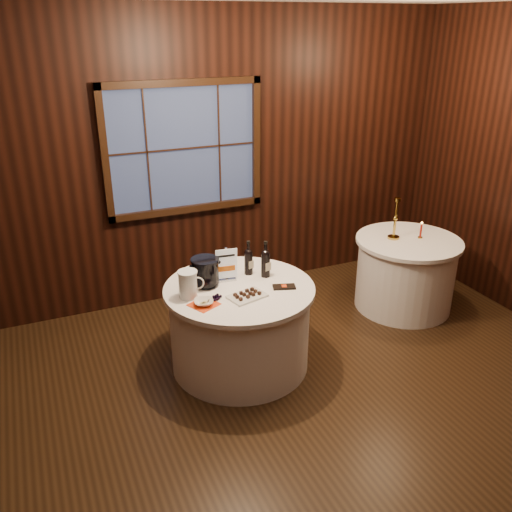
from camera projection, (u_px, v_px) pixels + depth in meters
name	position (u px, v px, depth m)	size (l,w,h in m)	color
ground	(291.00, 435.00, 4.03)	(6.00, 6.00, 0.00)	black
back_wall	(184.00, 158.00, 5.50)	(6.00, 0.10, 3.00)	black
main_table	(240.00, 326.00, 4.71)	(1.28, 1.28, 0.77)	white
side_table	(405.00, 273.00, 5.70)	(1.08, 1.08, 0.77)	white
sign_stand	(227.00, 269.00, 4.63)	(0.19, 0.11, 0.30)	#B7B8BE
port_bottle_left	(249.00, 260.00, 4.74)	(0.07, 0.08, 0.31)	black
port_bottle_right	(266.00, 261.00, 4.69)	(0.08, 0.09, 0.33)	black
ice_bucket	(205.00, 272.00, 4.53)	(0.24, 0.24, 0.25)	black
chocolate_plate	(247.00, 295.00, 4.38)	(0.33, 0.26, 0.04)	white
chocolate_box	(284.00, 287.00, 4.54)	(0.19, 0.09, 0.02)	black
grape_bunch	(217.00, 298.00, 4.34)	(0.17, 0.09, 0.04)	black
glass_pitcher	(188.00, 284.00, 4.34)	(0.21, 0.16, 0.23)	white
orange_napkin	(204.00, 305.00, 4.27)	(0.20, 0.20, 0.00)	red
cracker_bowl	(204.00, 302.00, 4.26)	(0.15, 0.15, 0.04)	white
brass_candlestick	(395.00, 224.00, 5.51)	(0.12, 0.12, 0.43)	gold
red_candle	(421.00, 232.00, 5.55)	(0.05, 0.05, 0.18)	gold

